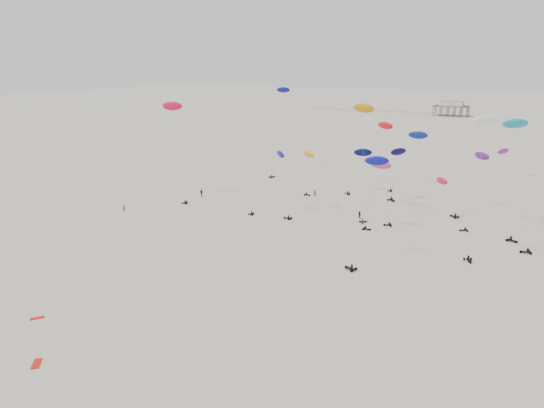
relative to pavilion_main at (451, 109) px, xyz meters
The scene contains 27 objects.
ground_plane 150.39m from the pavilion_main, 86.19° to the right, with size 900.00×900.00×0.00m, color beige.
pavilion_main is the anchor object (origin of this frame).
pier_fence 52.11m from the pavilion_main, behind, with size 80.20×0.20×1.50m.
rig_0 260.42m from the pavilion_main, 79.84° to the right, with size 4.82×4.81×25.18m.
rig_1 245.30m from the pavilion_main, 89.60° to the right, with size 6.94×8.20×14.57m.
rig_2 267.53m from the pavilion_main, 83.57° to the right, with size 4.88×9.25×18.38m.
rig_3 238.89m from the pavilion_main, 76.50° to the right, with size 7.52×10.54×13.46m.
rig_4 217.76m from the pavilion_main, 86.68° to the right, with size 5.38×8.36×11.64m.
rig_5 205.40m from the pavilion_main, 94.83° to the right, with size 5.28×13.95×26.65m.
rig_6 223.63m from the pavilion_main, 83.96° to the right, with size 4.26×4.90×13.40m.
rig_7 218.66m from the pavilion_main, 88.12° to the right, with size 9.45×15.46×25.51m.
rig_8 245.98m from the pavilion_main, 96.16° to the right, with size 10.10×7.72×24.14m.
rig_9 237.54m from the pavilion_main, 84.09° to the right, with size 7.71×12.26×21.57m.
rig_10 242.15m from the pavilion_main, 88.18° to the right, with size 4.72×11.50×15.04m.
rig_11 241.52m from the pavilion_main, 78.17° to the right, with size 6.91×15.21×19.04m.
rig_12 237.38m from the pavilion_main, 80.83° to the right, with size 9.25×10.21×12.17m.
rig_13 243.06m from the pavilion_main, 78.05° to the right, with size 9.07×16.30×24.41m.
rig_14 248.01m from the pavilion_main, 83.98° to the right, with size 5.00×4.08×14.61m.
rig_15 205.26m from the pavilion_main, 83.41° to the right, with size 7.20×12.93×16.89m.
rig_16 236.32m from the pavilion_main, 85.43° to the right, with size 7.98×12.58×25.28m.
rig_17 226.25m from the pavilion_main, 79.41° to the right, with size 6.70×14.59×16.04m.
spectator_0 262.29m from the pavilion_main, 96.35° to the right, with size 0.70×0.48×1.92m, color black.
spectator_1 242.08m from the pavilion_main, 85.08° to the right, with size 0.97×0.56×1.98m, color black.
spectator_2 241.89m from the pavilion_main, 95.05° to the right, with size 1.32×0.71×2.23m, color black.
spectator_3 226.74m from the pavilion_main, 88.99° to the right, with size 0.71×0.49×1.95m, color black.
grounded_kite_a 313.69m from the pavilion_main, 88.82° to the right, with size 2.20×0.90×0.08m, color #B6180B.
grounded_kite_b 305.96m from the pavilion_main, 90.53° to the right, with size 1.80×0.70×0.07m, color red.
Camera 1 is at (45.12, 1.27, 33.48)m, focal length 35.00 mm.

